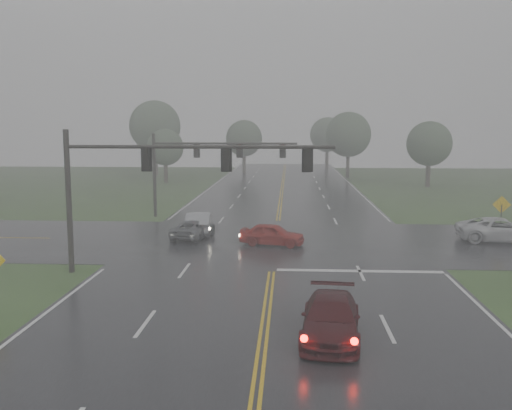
# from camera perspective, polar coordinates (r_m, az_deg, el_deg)

# --- Properties ---
(ground) EXTENTS (180.00, 180.00, 0.00)m
(ground) POSITION_cam_1_polar(r_m,az_deg,el_deg) (16.13, -0.09, -19.29)
(ground) COLOR #2A411C
(ground) RESTS_ON ground
(main_road) EXTENTS (18.00, 160.00, 0.02)m
(main_road) POSITION_cam_1_polar(r_m,az_deg,el_deg) (35.12, 1.88, -4.28)
(main_road) COLOR black
(main_road) RESTS_ON ground
(cross_street) EXTENTS (120.00, 14.00, 0.02)m
(cross_street) POSITION_cam_1_polar(r_m,az_deg,el_deg) (37.08, 1.97, -3.63)
(cross_street) COLOR black
(cross_street) RESTS_ON ground
(stop_bar) EXTENTS (8.50, 0.50, 0.01)m
(stop_bar) POSITION_cam_1_polar(r_m,az_deg,el_deg) (29.88, 10.31, -6.56)
(stop_bar) COLOR silver
(stop_bar) RESTS_ON ground
(sedan_maroon) EXTENTS (2.45, 5.07, 1.42)m
(sedan_maroon) POSITION_cam_1_polar(r_m,az_deg,el_deg) (20.68, 7.45, -13.08)
(sedan_maroon) COLOR #380A0D
(sedan_maroon) RESTS_ON ground
(sedan_red) EXTENTS (4.28, 2.41, 1.37)m
(sedan_red) POSITION_cam_1_polar(r_m,az_deg,el_deg) (35.76, 1.63, -4.06)
(sedan_red) COLOR #9E130E
(sedan_red) RESTS_ON ground
(sedan_silver) EXTENTS (1.97, 4.78, 1.54)m
(sedan_silver) POSITION_cam_1_polar(r_m,az_deg,el_deg) (39.73, -5.68, -2.90)
(sedan_silver) COLOR gray
(sedan_silver) RESTS_ON ground
(car_grey) EXTENTS (2.80, 4.65, 1.21)m
(car_grey) POSITION_cam_1_polar(r_m,az_deg,el_deg) (38.26, -6.26, -3.32)
(car_grey) COLOR #4C4F53
(car_grey) RESTS_ON ground
(pickup_white) EXTENTS (5.66, 2.83, 1.54)m
(pickup_white) POSITION_cam_1_polar(r_m,az_deg,el_deg) (40.12, 23.28, -3.39)
(pickup_white) COLOR silver
(pickup_white) RESTS_ON ground
(signal_gantry_near) EXTENTS (13.41, 0.32, 7.24)m
(signal_gantry_near) POSITION_cam_1_polar(r_m,az_deg,el_deg) (28.72, -10.61, 3.18)
(signal_gantry_near) COLOR black
(signal_gantry_near) RESTS_ON ground
(signal_gantry_far) EXTENTS (11.81, 0.35, 6.84)m
(signal_gantry_far) POSITION_cam_1_polar(r_m,az_deg,el_deg) (46.73, -5.83, 4.63)
(signal_gantry_far) COLOR black
(signal_gantry_far) RESTS_ON ground
(sign_diamond_east) EXTENTS (1.16, 0.27, 2.82)m
(sign_diamond_east) POSITION_cam_1_polar(r_m,az_deg,el_deg) (41.30, 23.34, -0.42)
(sign_diamond_east) COLOR black
(sign_diamond_east) RESTS_ON ground
(tree_nw_a) EXTENTS (4.85, 4.85, 7.12)m
(tree_nw_a) POSITION_cam_1_polar(r_m,az_deg,el_deg) (76.72, -9.06, 5.71)
(tree_nw_a) COLOR #30281F
(tree_nw_a) RESTS_ON ground
(tree_ne_a) EXTENTS (6.50, 6.50, 9.55)m
(tree_ne_a) POSITION_cam_1_polar(r_m,az_deg,el_deg) (83.64, 9.23, 6.97)
(tree_ne_a) COLOR #30281F
(tree_ne_a) RESTS_ON ground
(tree_n_mid) EXTENTS (5.78, 5.78, 8.49)m
(tree_n_mid) POSITION_cam_1_polar(r_m,az_deg,el_deg) (91.18, -1.20, 6.68)
(tree_n_mid) COLOR #30281F
(tree_n_mid) RESTS_ON ground
(tree_e_near) EXTENTS (5.51, 5.51, 8.09)m
(tree_e_near) POSITION_cam_1_polar(r_m,az_deg,el_deg) (73.47, 16.93, 5.88)
(tree_e_near) COLOR #30281F
(tree_e_near) RESTS_ON ground
(tree_nw_b) EXTENTS (7.75, 7.75, 11.38)m
(tree_nw_b) POSITION_cam_1_polar(r_m,az_deg,el_deg) (88.60, -10.07, 7.77)
(tree_nw_b) COLOR #30281F
(tree_nw_b) RESTS_ON ground
(tree_n_far) EXTENTS (6.21, 6.21, 9.12)m
(tree_n_far) POSITION_cam_1_polar(r_m,az_deg,el_deg) (103.64, 7.14, 6.99)
(tree_n_far) COLOR #30281F
(tree_n_far) RESTS_ON ground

